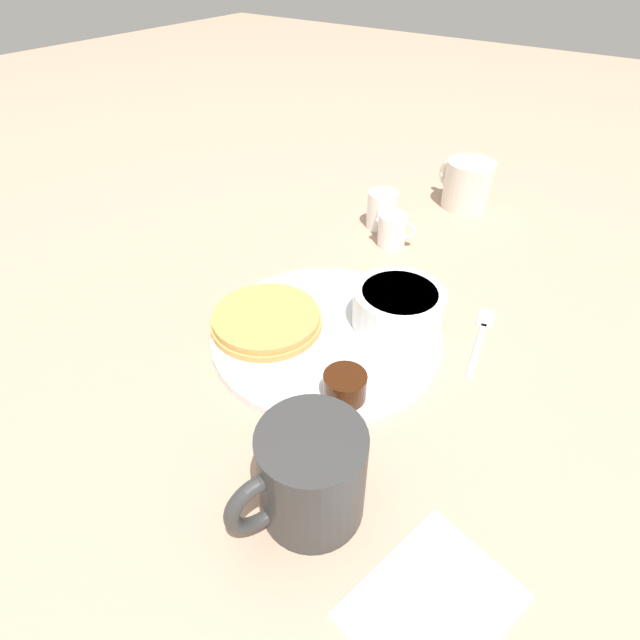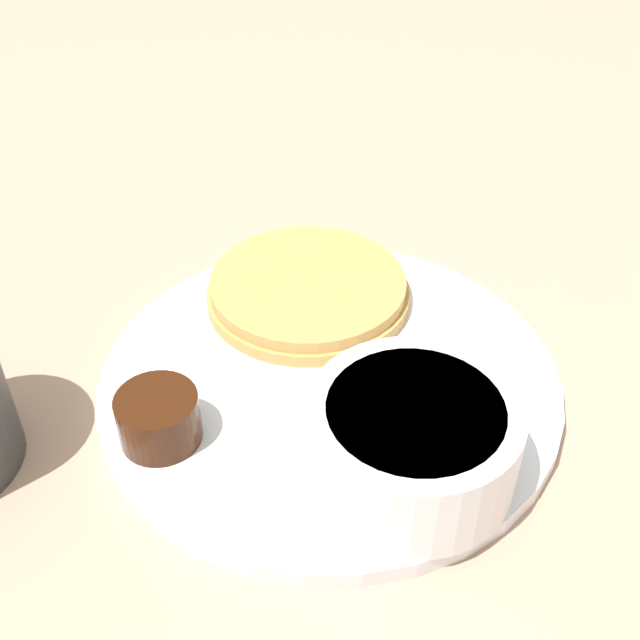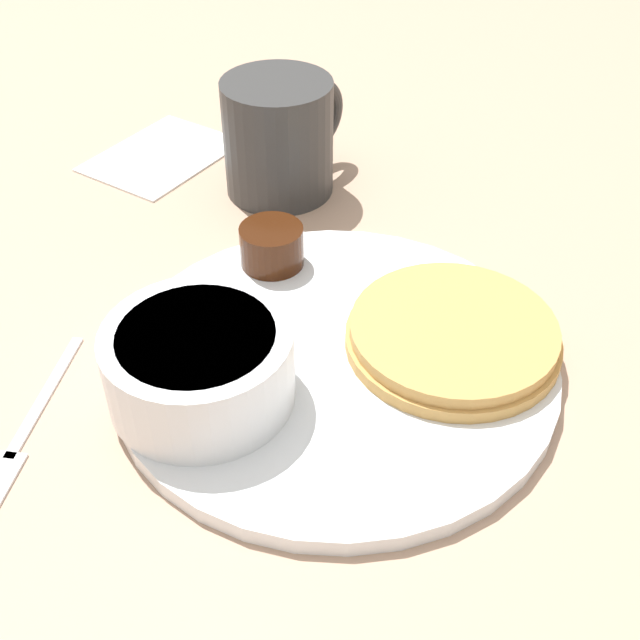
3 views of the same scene
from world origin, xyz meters
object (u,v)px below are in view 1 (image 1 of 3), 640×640
Objects in this scene: coffee_mug at (309,475)px; second_mug at (467,184)px; fork at (482,333)px; creamer_pitcher_far at (382,210)px; plate at (327,335)px; creamer_pitcher_near at (393,230)px; bowl at (398,307)px.

coffee_mug is 0.67m from second_mug.
second_mug is at bearing 26.86° from fork.
fork is at bearing -124.44° from creamer_pitcher_far.
plate is at bearing 31.45° from coffee_mug.
creamer_pitcher_near reaches higher than fork.
plate is 0.46m from second_mug.
fork is (-0.13, -0.21, -0.02)m from creamer_pitcher_near.
creamer_pitcher_far reaches higher than fork.
coffee_mug reaches higher than second_mug.
plate is 0.24m from coffee_mug.
bowl is 0.28m from creamer_pitcher_far.
fork is (0.12, -0.16, -0.00)m from plate.
creamer_pitcher_near is at bearing 57.94° from fork.
creamer_pitcher_far is at bearing 46.27° from creamer_pitcher_near.
creamer_pitcher_far is at bearing 34.31° from bowl.
second_mug reaches higher than plate.
plate is 2.05× the size of fork.
coffee_mug is (-0.20, -0.12, 0.04)m from plate.
coffee_mug is at bearing -148.55° from plate.
second_mug is (0.16, -0.08, 0.01)m from creamer_pitcher_far.
bowl reaches higher than fork.
bowl is 1.02× the size of second_mug.
creamer_pitcher_near is (0.45, 0.17, -0.02)m from coffee_mug.
coffee_mug is 0.33m from fork.
creamer_pitcher_far is at bearing 55.56° from fork.
creamer_pitcher_far reaches higher than plate.
fork is at bearing -122.06° from creamer_pitcher_near.
creamer_pitcher_near reaches higher than plate.
second_mug is at bearing 10.89° from bowl.
plate is 3.98× the size of creamer_pitcher_far.
creamer_pitcher_near is at bearing 20.74° from coffee_mug.
creamer_pitcher_far reaches higher than bowl.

